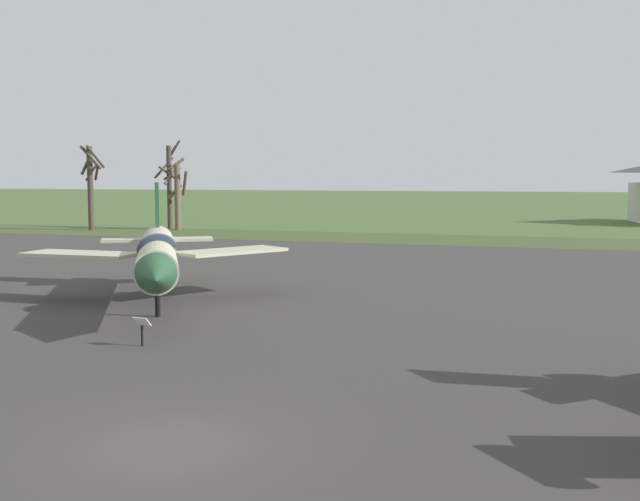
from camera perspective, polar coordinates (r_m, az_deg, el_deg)
ground_plane at (r=16.20m, az=-11.44°, el=-14.45°), size 600.00×600.00×0.00m
asphalt_apron at (r=32.31m, az=4.32°, el=-4.26°), size 108.32×59.06×0.05m
grass_verge_strip at (r=67.10m, az=11.64°, el=0.73°), size 168.32×12.00×0.06m
jet_fighter_front_left at (r=32.78m, az=-12.23°, el=-0.20°), size 11.31×15.27×5.28m
info_placard_front_left at (r=25.23m, az=-13.33°, el=-5.71°), size 0.65×0.38×1.01m
bare_tree_far_left at (r=82.08m, az=-16.97°, el=4.95°), size 2.44×2.70×8.86m
bare_tree_left_of_center at (r=82.36m, az=-11.34°, el=5.04°), size 2.86×2.88×9.53m
bare_tree_center at (r=80.73m, az=-10.74°, el=4.35°), size 2.67×2.03×7.66m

